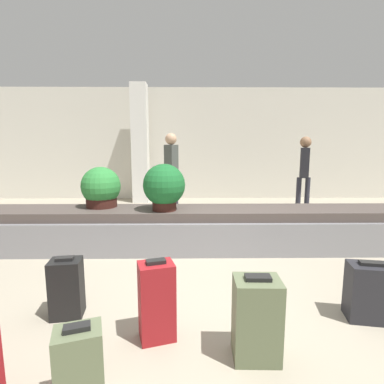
% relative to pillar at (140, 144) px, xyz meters
% --- Properties ---
extents(ground_plane, '(18.00, 18.00, 0.00)m').
position_rel_pillar_xyz_m(ground_plane, '(1.37, -5.57, -1.60)').
color(ground_plane, '#9E937F').
extents(back_wall, '(18.00, 0.06, 3.20)m').
position_rel_pillar_xyz_m(back_wall, '(1.37, 0.58, 0.00)').
color(back_wall, beige).
rests_on(back_wall, ground_plane).
extents(carousel, '(8.40, 0.90, 0.62)m').
position_rel_pillar_xyz_m(carousel, '(1.37, -3.88, -1.30)').
color(carousel, gray).
rests_on(carousel, ground_plane).
extents(pillar, '(0.43, 0.43, 3.20)m').
position_rel_pillar_xyz_m(pillar, '(0.00, 0.00, 0.00)').
color(pillar, silver).
rests_on(pillar, ground_plane).
extents(suitcase_1, '(0.34, 0.28, 0.64)m').
position_rel_pillar_xyz_m(suitcase_1, '(1.81, -6.29, -1.29)').
color(suitcase_1, '#5B6647').
rests_on(suitcase_1, ground_plane).
extents(suitcase_2, '(0.30, 0.26, 0.56)m').
position_rel_pillar_xyz_m(suitcase_2, '(0.20, -5.73, -1.33)').
color(suitcase_2, black).
rests_on(suitcase_2, ground_plane).
extents(suitcase_3, '(0.40, 0.31, 0.54)m').
position_rel_pillar_xyz_m(suitcase_3, '(2.93, -5.82, -1.34)').
color(suitcase_3, '#232328').
rests_on(suitcase_3, ground_plane).
extents(suitcase_4, '(0.33, 0.29, 0.67)m').
position_rel_pillar_xyz_m(suitcase_4, '(1.06, -6.06, -1.28)').
color(suitcase_4, maroon).
rests_on(suitcase_4, ground_plane).
extents(suitcase_6, '(0.32, 0.28, 0.54)m').
position_rel_pillar_xyz_m(suitcase_6, '(0.68, -6.72, -1.34)').
color(suitcase_6, '#5B6647').
rests_on(suitcase_6, ground_plane).
extents(potted_plant_0, '(0.59, 0.59, 0.62)m').
position_rel_pillar_xyz_m(potted_plant_0, '(-0.02, -3.74, -0.70)').
color(potted_plant_0, '#381914').
rests_on(potted_plant_0, carousel).
extents(potted_plant_1, '(0.61, 0.61, 0.68)m').
position_rel_pillar_xyz_m(potted_plant_1, '(0.96, -4.00, -0.64)').
color(potted_plant_1, '#381914').
rests_on(potted_plant_1, carousel).
extents(traveler_0, '(0.34, 0.36, 1.83)m').
position_rel_pillar_xyz_m(traveler_0, '(0.93, -1.54, -0.49)').
color(traveler_0, '#282833').
rests_on(traveler_0, ground_plane).
extents(traveler_1, '(0.31, 0.36, 1.75)m').
position_rel_pillar_xyz_m(traveler_1, '(3.92, -1.61, -0.54)').
color(traveler_1, '#282833').
rests_on(traveler_1, ground_plane).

